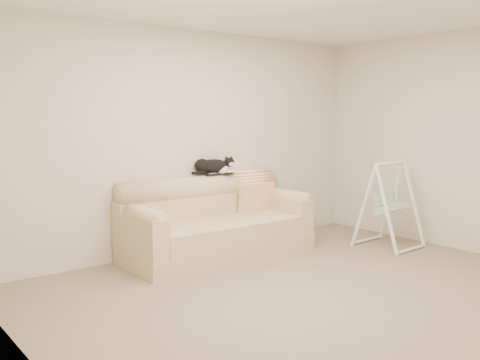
# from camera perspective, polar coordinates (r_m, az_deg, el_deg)

# --- Properties ---
(ground_plane) EXTENTS (5.00, 5.00, 0.00)m
(ground_plane) POSITION_cam_1_polar(r_m,az_deg,el_deg) (5.08, 7.80, -11.59)
(ground_plane) COLOR #71624E
(ground_plane) RESTS_ON ground
(room_shell) EXTENTS (5.04, 4.04, 2.60)m
(room_shell) POSITION_cam_1_polar(r_m,az_deg,el_deg) (4.82, 8.10, 5.89)
(room_shell) COLOR beige
(room_shell) RESTS_ON ground
(sofa) EXTENTS (2.20, 0.93, 0.90)m
(sofa) POSITION_cam_1_polar(r_m,az_deg,el_deg) (6.20, -2.75, -4.79)
(sofa) COLOR tan
(sofa) RESTS_ON ground
(remote_a) EXTENTS (0.18, 0.06, 0.03)m
(remote_a) POSITION_cam_1_polar(r_m,az_deg,el_deg) (6.36, -2.94, 0.61)
(remote_a) COLOR black
(remote_a) RESTS_ON sofa
(remote_b) EXTENTS (0.18, 0.10, 0.02)m
(remote_b) POSITION_cam_1_polar(r_m,az_deg,el_deg) (6.46, -1.48, 0.69)
(remote_b) COLOR black
(remote_b) RESTS_ON sofa
(tuxedo_cat) EXTENTS (0.57, 0.32, 0.22)m
(tuxedo_cat) POSITION_cam_1_polar(r_m,az_deg,el_deg) (6.41, -2.87, 1.50)
(tuxedo_cat) COLOR black
(tuxedo_cat) RESTS_ON sofa
(throw_blanket) EXTENTS (0.54, 0.38, 0.58)m
(throw_blanket) POSITION_cam_1_polar(r_m,az_deg,el_deg) (6.74, 1.06, -0.61)
(throw_blanket) COLOR #CB5E2F
(throw_blanket) RESTS_ON sofa
(baby_swing) EXTENTS (0.67, 0.71, 1.06)m
(baby_swing) POSITION_cam_1_polar(r_m,az_deg,el_deg) (6.80, 15.57, -2.51)
(baby_swing) COLOR white
(baby_swing) RESTS_ON ground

